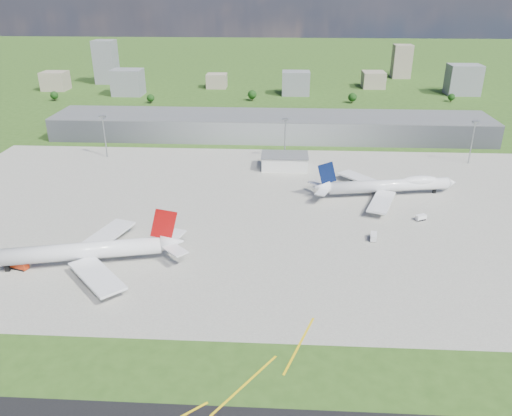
# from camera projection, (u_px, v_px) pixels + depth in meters

# --- Properties ---
(ground) EXTENTS (1400.00, 1400.00, 0.00)m
(ground) POSITION_uv_depth(u_px,v_px,m) (270.00, 143.00, 336.49)
(ground) COLOR #2E5019
(ground) RESTS_ON ground
(apron) EXTENTS (360.00, 190.00, 0.08)m
(apron) POSITION_uv_depth(u_px,v_px,m) (284.00, 211.00, 235.95)
(apron) COLOR gray
(apron) RESTS_ON ground
(terminal) EXTENTS (300.00, 42.00, 15.00)m
(terminal) POSITION_uv_depth(u_px,v_px,m) (271.00, 126.00, 347.03)
(terminal) COLOR gray
(terminal) RESTS_ON ground
(ops_building) EXTENTS (26.00, 16.00, 8.00)m
(ops_building) POSITION_uv_depth(u_px,v_px,m) (285.00, 162.00, 288.87)
(ops_building) COLOR silver
(ops_building) RESTS_ON ground
(mast_west) EXTENTS (3.50, 2.00, 25.90)m
(mast_west) POSITION_uv_depth(u_px,v_px,m) (104.00, 129.00, 302.33)
(mast_west) COLOR gray
(mast_west) RESTS_ON ground
(mast_center) EXTENTS (3.50, 2.00, 25.90)m
(mast_center) POSITION_uv_depth(u_px,v_px,m) (285.00, 132.00, 296.85)
(mast_center) COLOR gray
(mast_center) RESTS_ON ground
(mast_east) EXTENTS (3.50, 2.00, 25.90)m
(mast_east) POSITION_uv_depth(u_px,v_px,m) (473.00, 135.00, 291.36)
(mast_east) COLOR gray
(mast_east) RESTS_ON ground
(airliner_red_twin) EXTENTS (77.68, 59.62, 21.51)m
(airliner_red_twin) POSITION_uv_depth(u_px,v_px,m) (84.00, 252.00, 189.16)
(airliner_red_twin) COLOR white
(airliner_red_twin) RESTS_ON ground
(airliner_blue_quad) EXTENTS (74.45, 57.75, 19.52)m
(airliner_blue_quad) POSITION_uv_depth(u_px,v_px,m) (389.00, 186.00, 251.35)
(airliner_blue_quad) COLOR white
(airliner_blue_quad) RESTS_ON ground
(fire_truck) EXTENTS (7.50, 4.52, 3.17)m
(fire_truck) POSITION_uv_depth(u_px,v_px,m) (19.00, 265.00, 188.03)
(fire_truck) COLOR #B92C0D
(fire_truck) RESTS_ON ground
(tug_yellow) EXTENTS (4.03, 3.14, 1.77)m
(tug_yellow) POSITION_uv_depth(u_px,v_px,m) (127.00, 252.00, 198.88)
(tug_yellow) COLOR #F99F0E
(tug_yellow) RESTS_ON ground
(van_white_near) EXTENTS (3.40, 6.00, 2.84)m
(van_white_near) POSITION_uv_depth(u_px,v_px,m) (374.00, 237.00, 209.35)
(van_white_near) COLOR silver
(van_white_near) RESTS_ON ground
(van_white_far) EXTENTS (5.47, 4.28, 2.55)m
(van_white_far) POSITION_uv_depth(u_px,v_px,m) (421.00, 218.00, 226.82)
(van_white_far) COLOR white
(van_white_far) RESTS_ON ground
(bldg_far_w) EXTENTS (24.00, 20.00, 18.00)m
(bldg_far_w) POSITION_uv_depth(u_px,v_px,m) (55.00, 81.00, 498.31)
(bldg_far_w) COLOR gray
(bldg_far_w) RESTS_ON ground
(bldg_w) EXTENTS (28.00, 22.00, 24.00)m
(bldg_w) POSITION_uv_depth(u_px,v_px,m) (128.00, 82.00, 474.90)
(bldg_w) COLOR slate
(bldg_w) RESTS_ON ground
(bldg_cw) EXTENTS (20.00, 18.00, 14.00)m
(bldg_cw) POSITION_uv_depth(u_px,v_px,m) (217.00, 81.00, 509.34)
(bldg_cw) COLOR gray
(bldg_cw) RESTS_ON ground
(bldg_c) EXTENTS (26.00, 20.00, 22.00)m
(bldg_c) POSITION_uv_depth(u_px,v_px,m) (296.00, 83.00, 476.42)
(bldg_c) COLOR slate
(bldg_c) RESTS_ON ground
(bldg_ce) EXTENTS (22.00, 24.00, 16.00)m
(bldg_ce) POSITION_uv_depth(u_px,v_px,m) (373.00, 80.00, 510.04)
(bldg_ce) COLOR gray
(bldg_ce) RESTS_ON ground
(bldg_e) EXTENTS (30.00, 22.00, 28.00)m
(bldg_e) POSITION_uv_depth(u_px,v_px,m) (463.00, 80.00, 476.29)
(bldg_e) COLOR slate
(bldg_e) RESTS_ON ground
(bldg_tall_w) EXTENTS (22.00, 20.00, 44.00)m
(bldg_tall_w) POSITION_uv_depth(u_px,v_px,m) (106.00, 62.00, 527.32)
(bldg_tall_w) COLOR slate
(bldg_tall_w) RESTS_ON ground
(bldg_tall_e) EXTENTS (20.00, 18.00, 36.00)m
(bldg_tall_e) POSITION_uv_depth(u_px,v_px,m) (402.00, 61.00, 558.46)
(bldg_tall_e) COLOR gray
(bldg_tall_e) RESTS_ON ground
(tree_far_w) EXTENTS (7.20, 7.20, 8.80)m
(tree_far_w) POSITION_uv_depth(u_px,v_px,m) (54.00, 95.00, 453.43)
(tree_far_w) COLOR #382314
(tree_far_w) RESTS_ON ground
(tree_w) EXTENTS (6.75, 6.75, 8.25)m
(tree_w) POSITION_uv_depth(u_px,v_px,m) (151.00, 98.00, 444.53)
(tree_w) COLOR #382314
(tree_w) RESTS_ON ground
(tree_c) EXTENTS (8.10, 8.10, 9.90)m
(tree_c) POSITION_uv_depth(u_px,v_px,m) (252.00, 94.00, 453.27)
(tree_c) COLOR #382314
(tree_c) RESTS_ON ground
(tree_e) EXTENTS (7.65, 7.65, 9.35)m
(tree_e) POSITION_uv_depth(u_px,v_px,m) (352.00, 97.00, 444.37)
(tree_e) COLOR #382314
(tree_e) RESTS_ON ground
(tree_far_e) EXTENTS (6.30, 6.30, 7.70)m
(tree_far_e) POSITION_uv_depth(u_px,v_px,m) (451.00, 97.00, 449.38)
(tree_far_e) COLOR #382314
(tree_far_e) RESTS_ON ground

